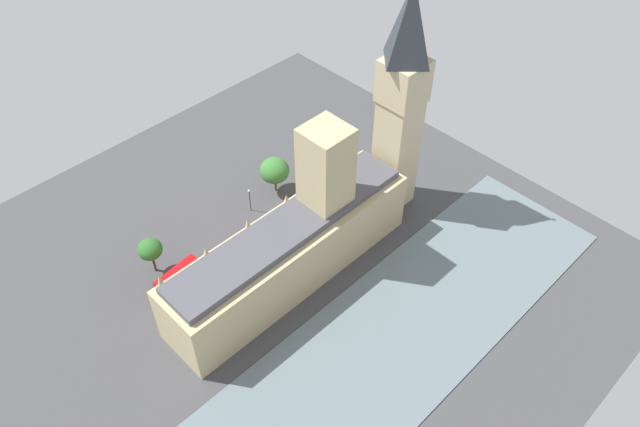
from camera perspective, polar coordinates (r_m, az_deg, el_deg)
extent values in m
plane|color=#424244|center=(137.59, -3.24, -5.23)|extent=(128.45, 128.45, 0.00)
cube|color=slate|center=(125.96, 5.67, -12.26)|extent=(30.19, 115.60, 0.25)
cube|color=tan|center=(131.08, -2.78, -3.69)|extent=(13.51, 58.45, 14.48)
cube|color=tan|center=(128.96, 0.51, 1.66)|extent=(8.68, 8.68, 34.14)
cube|color=#4C4C54|center=(125.15, -2.90, -1.27)|extent=(10.27, 56.11, 1.60)
cone|color=tan|center=(141.55, 3.22, 5.71)|extent=(1.20, 1.20, 3.14)
cone|color=tan|center=(136.02, 0.18, 3.58)|extent=(1.20, 1.20, 2.18)
cone|color=tan|center=(130.85, -3.09, 1.40)|extent=(1.20, 1.20, 1.98)
cone|color=tan|center=(126.17, -6.62, -0.89)|extent=(1.20, 1.20, 2.23)
cone|color=tan|center=(122.41, -10.39, -3.41)|extent=(1.20, 1.20, 1.99)
cone|color=tan|center=(119.16, -14.42, -5.94)|extent=(1.20, 1.20, 2.53)
cube|color=#CCBA8E|center=(144.38, 6.93, 5.50)|extent=(7.81, 7.81, 28.89)
cube|color=#CCBA8E|center=(132.99, 7.66, 11.93)|extent=(8.60, 8.60, 9.77)
cylinder|color=silver|center=(135.27, 6.18, 12.69)|extent=(0.25, 5.94, 5.94)
torus|color=black|center=(135.27, 6.18, 12.69)|extent=(0.24, 6.18, 6.18)
cylinder|color=silver|center=(136.04, 8.88, 12.61)|extent=(5.94, 0.25, 5.94)
torus|color=black|center=(136.04, 8.88, 12.61)|extent=(6.18, 0.24, 6.18)
pyramid|color=#2D3338|center=(126.23, 8.26, 17.02)|extent=(8.60, 8.60, 17.08)
cube|color=#19472D|center=(154.12, -0.66, 2.15)|extent=(2.00, 4.30, 0.75)
cube|color=black|center=(153.76, -0.61, 2.38)|extent=(1.61, 2.44, 0.65)
cylinder|color=black|center=(153.27, -0.78, 1.65)|extent=(0.29, 0.69, 0.68)
cylinder|color=black|center=(154.06, -1.22, 1.92)|extent=(0.29, 0.69, 0.68)
cylinder|color=black|center=(154.72, -0.11, 2.16)|extent=(0.29, 0.69, 0.68)
cylinder|color=black|center=(155.50, -0.55, 2.43)|extent=(0.29, 0.69, 0.68)
cube|color=black|center=(150.11, -1.82, 0.68)|extent=(2.34, 4.83, 0.75)
cube|color=black|center=(149.49, -1.88, 0.82)|extent=(1.81, 2.76, 0.65)
cylinder|color=black|center=(151.56, -1.69, 1.02)|extent=(0.33, 0.70, 0.68)
cylinder|color=black|center=(150.79, -1.21, 0.74)|extent=(0.33, 0.70, 0.68)
cylinder|color=black|center=(149.97, -2.42, 0.40)|extent=(0.33, 0.70, 0.68)
cylinder|color=black|center=(149.19, -1.94, 0.12)|extent=(0.33, 0.70, 0.68)
cube|color=gold|center=(146.86, -3.76, -0.68)|extent=(2.11, 4.52, 0.75)
cube|color=black|center=(146.46, -3.71, -0.44)|extent=(1.69, 2.57, 0.65)
cylinder|color=black|center=(146.03, -3.91, -1.23)|extent=(0.29, 0.69, 0.68)
cylinder|color=black|center=(146.89, -4.37, -0.92)|extent=(0.29, 0.69, 0.68)
cylinder|color=black|center=(147.38, -3.14, -0.64)|extent=(0.29, 0.69, 0.68)
cylinder|color=black|center=(148.23, -3.60, -0.33)|extent=(0.29, 0.69, 0.68)
cube|color=red|center=(140.80, -6.50, -2.35)|extent=(3.18, 10.64, 4.20)
cube|color=black|center=(140.74, -6.50, -2.33)|extent=(3.22, 10.25, 0.70)
cylinder|color=black|center=(144.54, -5.70, -1.89)|extent=(0.42, 1.12, 1.10)
cylinder|color=black|center=(143.34, -5.05, -2.34)|extent=(0.42, 1.12, 1.10)
cylinder|color=black|center=(141.45, -7.82, -3.51)|extent=(0.42, 1.12, 1.10)
cylinder|color=black|center=(140.23, -7.19, -3.99)|extent=(0.42, 1.12, 1.10)
cube|color=#B7B7BC|center=(138.58, -9.25, -5.00)|extent=(2.08, 4.11, 0.75)
cube|color=black|center=(137.97, -9.34, -4.86)|extent=(1.70, 2.32, 0.65)
cylinder|color=black|center=(139.80, -9.06, -4.61)|extent=(0.28, 0.69, 0.68)
cylinder|color=black|center=(138.86, -8.59, -4.99)|extent=(0.28, 0.69, 0.68)
cylinder|color=black|center=(138.88, -9.86, -5.20)|extent=(0.28, 0.69, 0.68)
cylinder|color=black|center=(137.94, -9.40, -5.58)|extent=(0.28, 0.69, 0.68)
cube|color=#B20C0F|center=(136.17, -12.88, -5.70)|extent=(3.54, 10.70, 4.20)
cube|color=black|center=(136.11, -12.88, -5.67)|extent=(3.56, 10.31, 0.70)
cylinder|color=black|center=(139.65, -11.93, -5.12)|extent=(0.46, 1.13, 1.10)
cylinder|color=black|center=(138.38, -11.29, -5.60)|extent=(0.46, 1.13, 1.10)
cylinder|color=black|center=(137.26, -14.20, -6.90)|extent=(0.46, 1.13, 1.10)
cylinder|color=black|center=(135.97, -13.58, -7.40)|extent=(0.46, 1.13, 1.10)
cylinder|color=#336B60|center=(132.79, -13.66, -9.12)|extent=(0.63, 0.63, 1.33)
sphere|color=tan|center=(132.16, -13.72, -8.91)|extent=(0.26, 0.26, 0.26)
cube|color=black|center=(132.79, -13.78, -9.10)|extent=(0.30, 0.28, 0.24)
cylinder|color=#336B60|center=(134.69, -11.14, -7.41)|extent=(0.47, 0.47, 1.34)
sphere|color=tan|center=(134.07, -11.19, -7.20)|extent=(0.26, 0.26, 0.26)
cube|color=gray|center=(134.73, -11.05, -7.32)|extent=(0.31, 0.11, 0.24)
cylinder|color=brown|center=(140.24, -14.94, -4.39)|extent=(0.56, 0.56, 4.95)
ellipsoid|color=#2D6628|center=(136.98, -15.28, -3.17)|extent=(5.31, 5.31, 4.51)
cylinder|color=brown|center=(154.26, -4.08, 2.66)|extent=(0.56, 0.56, 3.83)
ellipsoid|color=#387533|center=(151.20, -4.17, 3.95)|extent=(7.20, 7.20, 6.12)
cylinder|color=black|center=(148.85, -6.41, 1.14)|extent=(0.18, 0.18, 6.12)
sphere|color=#F2EAC6|center=(146.57, -6.51, 2.08)|extent=(0.56, 0.56, 0.56)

